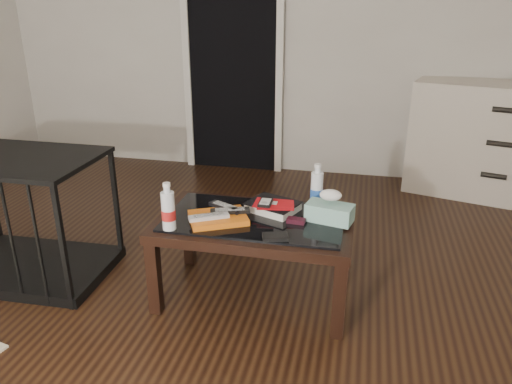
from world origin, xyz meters
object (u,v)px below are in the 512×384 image
coffee_table (255,229)px  textbook (273,206)px  dresser (491,141)px  water_bottle_right (317,185)px  water_bottle_left (168,206)px  tissue_box (330,213)px  pet_crate (27,237)px

coffee_table → textbook: bearing=55.0°
dresser → water_bottle_right: (-1.21, -1.62, 0.13)m
coffee_table → water_bottle_left: 0.47m
water_bottle_right → dresser: bearing=53.4°
coffee_table → tissue_box: 0.39m
coffee_table → dresser: 2.37m
coffee_table → pet_crate: 1.34m
dresser → tissue_box: (-1.12, -1.79, 0.06)m
textbook → water_bottle_right: bearing=48.5°
textbook → water_bottle_right: (0.22, 0.11, 0.10)m
water_bottle_left → dresser: bearing=47.7°
water_bottle_right → coffee_table: bearing=-143.4°
tissue_box → coffee_table: bearing=-160.8°
coffee_table → textbook: textbook is taller
dresser → water_bottle_left: (-1.87, -2.05, 0.13)m
pet_crate → textbook: pet_crate is taller
coffee_table → pet_crate: pet_crate is taller
coffee_table → pet_crate: (-1.33, -0.05, -0.17)m
pet_crate → water_bottle_left: (0.95, -0.17, 0.35)m
water_bottle_left → water_bottle_right: (0.67, 0.43, 0.00)m
dresser → water_bottle_right: bearing=-111.3°
coffee_table → dresser: dresser is taller
pet_crate → tissue_box: 1.73m
water_bottle_right → tissue_box: 0.21m
dresser → water_bottle_left: dresser is taller
dresser → pet_crate: bearing=-130.9°
textbook → water_bottle_right: size_ratio=1.05×
pet_crate → textbook: size_ratio=3.67×
textbook → water_bottle_left: bearing=-122.4°
coffee_table → pet_crate: bearing=-177.8°
water_bottle_right → tissue_box: water_bottle_right is taller
textbook → dresser: bearing=72.4°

